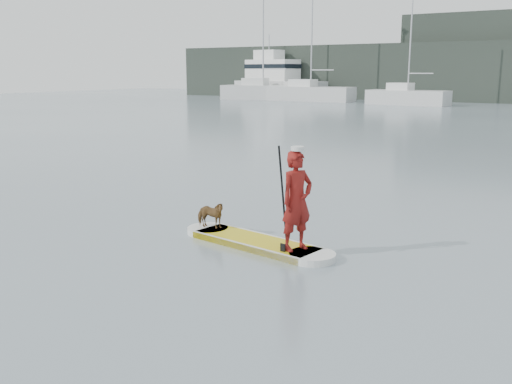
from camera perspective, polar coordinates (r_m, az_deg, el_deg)
The scene contains 11 objects.
ground at distance 11.14m, azimuth 13.17°, elevation -4.58°, with size 140.00×140.00×0.00m, color slate.
paddleboard at distance 10.43m, azimuth -0.00°, elevation -5.06°, with size 3.27×1.18×0.12m.
paddler at distance 9.64m, azimuth 4.10°, elevation -0.88°, with size 0.62×0.41×1.71m, color maroon.
white_cap at distance 9.49m, azimuth 4.18°, elevation 4.36°, with size 0.22×0.22×0.07m, color silver.
dog at distance 11.12m, azimuth -4.61°, elevation -2.27°, with size 0.29×0.63×0.53m, color brown.
paddle at distance 9.55m, azimuth 2.73°, elevation -2.10°, with size 0.10×0.30×2.00m.
sailboat_a at distance 64.14m, azimuth 0.65°, elevation 10.06°, with size 9.54×4.59×13.28m.
sailboat_b at distance 61.22m, azimuth 5.42°, elevation 9.94°, with size 9.21×2.82×13.66m.
sailboat_c at distance 55.77m, azimuth 14.85°, elevation 9.24°, with size 7.73×3.22×10.81m.
motor_yacht_b at distance 67.63m, azimuth 2.05°, elevation 11.10°, with size 11.48×5.57×7.26m.
shore_building_west at distance 65.54m, azimuth 20.70°, elevation 12.48°, with size 14.00×4.00×9.00m, color black.
Camera 1 is at (3.35, -10.16, 3.12)m, focal length 40.00 mm.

